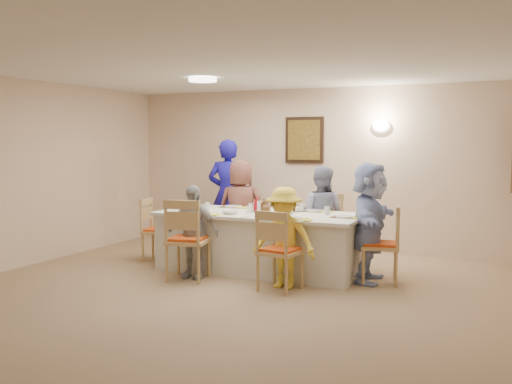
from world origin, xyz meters
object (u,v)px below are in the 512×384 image
at_px(dining_table, 260,242).
at_px(diner_right_end, 369,222).
at_px(chair_back_left, 245,226).
at_px(chair_back_right, 323,229).
at_px(diner_back_right, 321,216).
at_px(caregiver, 228,195).
at_px(chair_front_right, 280,250).
at_px(diner_front_right, 284,238).
at_px(chair_front_left, 188,239).
at_px(diner_back_left, 241,209).
at_px(chair_left_end, 159,230).
at_px(diner_front_left, 193,232).
at_px(condiment_ketchup, 257,204).
at_px(chair_right_end, 380,244).

height_order(dining_table, diner_right_end, diner_right_end).
bearing_deg(dining_table, chair_back_left, 126.87).
xyz_separation_m(chair_back_right, diner_back_right, (0.00, -0.12, 0.19)).
height_order(chair_back_left, caregiver, caregiver).
distance_m(chair_front_right, diner_front_right, 0.17).
bearing_deg(chair_front_left, caregiver, -88.76).
distance_m(dining_table, diner_right_end, 1.46).
bearing_deg(chair_front_left, diner_front_right, 173.96).
distance_m(dining_table, diner_back_left, 0.96).
height_order(chair_front_right, chair_left_end, chair_front_right).
xyz_separation_m(chair_back_right, chair_left_end, (-2.15, -0.80, -0.04)).
distance_m(chair_front_left, diner_front_right, 1.21).
xyz_separation_m(diner_back_left, diner_front_left, (0.00, -1.36, -0.14)).
xyz_separation_m(chair_front_right, condiment_ketchup, (-0.66, 0.83, 0.40)).
xyz_separation_m(diner_back_right, diner_front_right, (0.00, -1.36, -0.09)).
bearing_deg(condiment_ketchup, diner_front_left, -126.97).
height_order(diner_back_right, caregiver, caregiver).
bearing_deg(chair_right_end, chair_front_left, -81.53).
relative_size(chair_front_left, condiment_ketchup, 4.72).
bearing_deg(diner_back_left, dining_table, 119.54).
xyz_separation_m(chair_front_left, diner_back_left, (0.00, 1.48, 0.21)).
height_order(chair_back_right, chair_right_end, chair_back_right).
bearing_deg(dining_table, condiment_ketchup, 150.79).
bearing_deg(chair_right_end, caregiver, -125.80).
relative_size(diner_back_left, caregiver, 0.83).
distance_m(dining_table, condiment_ketchup, 0.49).
bearing_deg(chair_front_left, chair_left_end, -51.85).
distance_m(chair_back_right, diner_back_left, 1.23).
height_order(dining_table, diner_front_right, diner_front_right).
distance_m(chair_front_left, condiment_ketchup, 1.06).
relative_size(diner_front_right, condiment_ketchup, 5.47).
bearing_deg(caregiver, chair_front_right, 115.72).
xyz_separation_m(chair_right_end, diner_back_right, (-0.95, 0.68, 0.21)).
xyz_separation_m(chair_back_right, caregiver, (-1.65, 0.35, 0.38)).
bearing_deg(diner_back_left, chair_front_right, 117.15).
relative_size(chair_back_right, diner_back_left, 0.68).
distance_m(chair_front_right, diner_front_left, 1.21).
relative_size(dining_table, chair_back_left, 2.96).
height_order(chair_left_end, chair_right_end, chair_right_end).
xyz_separation_m(chair_back_left, diner_front_right, (1.20, -1.48, 0.13)).
relative_size(chair_front_right, caregiver, 0.54).
bearing_deg(condiment_ketchup, caregiver, 131.53).
bearing_deg(caregiver, diner_right_end, 140.52).
bearing_deg(diner_back_right, diner_front_right, 86.89).
distance_m(chair_back_left, diner_back_right, 1.23).
bearing_deg(chair_back_right, chair_front_right, -85.25).
distance_m(diner_back_left, condiment_ketchup, 0.85).
relative_size(chair_back_left, chair_front_left, 0.89).
relative_size(chair_back_right, diner_front_left, 0.84).
bearing_deg(chair_right_end, diner_back_right, -137.54).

